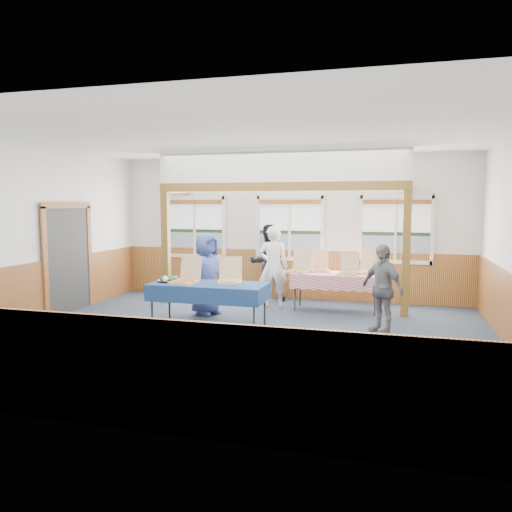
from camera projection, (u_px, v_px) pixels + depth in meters
The scene contains 29 objects.
floor at pixel (246, 337), 8.07m from camera, with size 8.00×8.00×0.00m, color #27333F.
ceiling at pixel (246, 136), 7.74m from camera, with size 8.00×8.00×0.00m, color white.
wall_back at pixel (290, 228), 11.26m from camera, with size 8.00×8.00×0.00m, color silver.
wall_front at pixel (136, 264), 4.55m from camera, with size 8.00×8.00×0.00m, color silver.
wall_left at pixel (33, 234), 8.97m from camera, with size 8.00×8.00×0.00m, color silver.
wainscot_back at pixel (290, 274), 11.35m from camera, with size 7.98×0.05×1.10m, color brown.
wainscot_front at pixel (140, 375), 4.69m from camera, with size 7.98×0.05×1.10m, color brown.
wainscot_left at pixel (37, 292), 9.07m from camera, with size 0.05×6.98×1.10m, color brown.
cased_opening at pixel (68, 259), 9.88m from camera, with size 0.06×1.30×2.10m, color #2D2D2D.
window_left at pixel (195, 224), 11.82m from camera, with size 1.56×0.10×1.46m.
window_mid at pixel (290, 225), 11.21m from camera, with size 1.56×0.10×1.46m.
window_right at pixel (396, 226), 10.60m from camera, with size 1.56×0.10×1.46m.
post_left at pixel (166, 248), 10.82m from camera, with size 0.15×0.15×2.40m, color brown.
post_right at pixel (406, 254), 9.49m from camera, with size 0.15×0.15×2.40m, color brown.
cross_beam at pixel (278, 187), 10.02m from camera, with size 5.15×0.18×0.18m, color brown.
table_left at pixel (209, 286), 8.75m from camera, with size 2.20×1.44×0.76m.
table_right at pixel (336, 276), 10.03m from camera, with size 1.89×1.25×0.76m.
pizza_box_a at pixel (185, 280), 8.74m from camera, with size 0.47×0.55×0.45m.
pizza_box_b at pixel (230, 279), 8.81m from camera, with size 0.52×0.58×0.44m.
pizza_box_c at pixel (299, 269), 10.12m from camera, with size 0.48×0.55×0.44m.
pizza_box_d at pixel (320, 268), 10.29m from camera, with size 0.48×0.55×0.42m.
pizza_box_e at pixel (348, 271), 9.87m from camera, with size 0.40×0.48×0.41m.
pizza_box_f at pixel (370, 270), 9.98m from camera, with size 0.42×0.51×0.44m.
veggie_tray at pixel (169, 280), 8.94m from camera, with size 0.43×0.43×0.10m.
drink_glass at pixel (379, 273), 9.55m from camera, with size 0.07×0.07×0.15m, color #9E6D1A.
woman_white at pixel (273, 267), 10.32m from camera, with size 0.62×0.41×1.70m, color silver.
woman_black at pixel (268, 263), 11.01m from camera, with size 0.83×0.64×1.70m, color black.
man_blue at pixel (206, 274), 9.66m from camera, with size 0.78×0.51×1.59m, color #3C4E98.
person_grey at pixel (382, 288), 8.34m from camera, with size 0.87×0.36×1.49m, color slate.
Camera 1 is at (2.27, -7.56, 2.15)m, focal length 35.00 mm.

